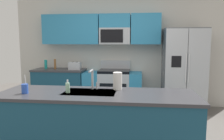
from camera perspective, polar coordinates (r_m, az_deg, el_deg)
name	(u,v)px	position (r m, az deg, el deg)	size (l,w,h in m)	color
ground_plane	(109,140)	(3.73, -0.68, -17.44)	(9.00, 9.00, 0.00)	#66605B
kitchen_wall_unit	(114,45)	(5.48, 0.57, 6.36)	(5.20, 0.43, 2.60)	beige
back_counter	(60,87)	(5.60, -13.21, -4.33)	(1.23, 0.63, 0.90)	navy
range_oven	(113,89)	(5.31, 0.19, -4.85)	(1.36, 0.61, 1.10)	#B7BABF
refrigerator	(183,70)	(5.23, 17.84, -0.04)	(0.90, 0.76, 1.85)	#4C4F54
island_counter	(97,126)	(3.03, -3.87, -14.15)	(2.57, 0.83, 0.90)	navy
toaster	(75,66)	(5.35, -9.50, 1.07)	(0.28, 0.16, 0.18)	#B7BABF
pepper_mill	(55,64)	(5.55, -14.40, 1.49)	(0.05, 0.05, 0.24)	brown
bottle_teal	(46,64)	(5.69, -16.60, 1.42)	(0.07, 0.07, 0.22)	teal
sink_faucet	(92,78)	(3.06, -5.05, -1.96)	(0.09, 0.21, 0.28)	#B7BABF
drink_cup_blue	(25,89)	(3.06, -21.43, -4.46)	(0.08, 0.08, 0.24)	blue
soap_dispenser	(68,88)	(2.94, -11.30, -4.43)	(0.06, 0.06, 0.17)	#A5D8B2
paper_towel_roll	(118,81)	(3.08, 1.43, -2.81)	(0.12, 0.12, 0.24)	white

